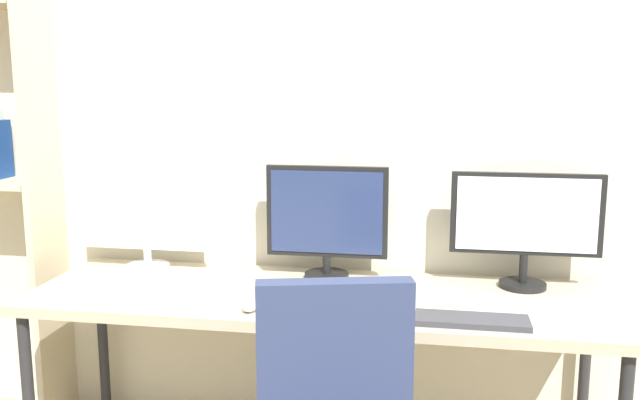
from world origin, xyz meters
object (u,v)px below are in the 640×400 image
object	(u,v)px
desk	(318,306)
monitor_left	(146,219)
monitor_center	(327,218)
computer_mouse	(251,306)
keyboard_right	(472,320)
keyboard_left	(153,302)
monitor_right	(526,222)

from	to	relation	value
desk	monitor_left	size ratio (longest dim) A/B	3.99
monitor_left	monitor_center	distance (m)	0.77
desk	computer_mouse	distance (m)	0.31
monitor_left	monitor_center	xyz separation A→B (m)	(0.77, 0.00, 0.03)
keyboard_right	keyboard_left	bearing A→B (deg)	180.00
desk	monitor_center	size ratio (longest dim) A/B	4.45
monitor_center	keyboard_left	world-z (taller)	monitor_center
monitor_right	keyboard_right	size ratio (longest dim) A/B	1.52
monitor_center	monitor_right	xyz separation A→B (m)	(0.77, -0.00, 0.01)
keyboard_left	keyboard_right	xyz separation A→B (m)	(1.12, 0.00, 0.00)
monitor_right	desk	bearing A→B (deg)	-164.62
desk	monitor_center	distance (m)	0.37
monitor_center	keyboard_left	size ratio (longest dim) A/B	1.41
monitor_left	monitor_right	size ratio (longest dim) A/B	0.96
monitor_center	keyboard_right	world-z (taller)	monitor_center
monitor_right	keyboard_left	distance (m)	1.43
desk	monitor_center	world-z (taller)	monitor_center
keyboard_left	computer_mouse	xyz separation A→B (m)	(0.36, 0.00, 0.01)
monitor_left	keyboard_right	size ratio (longest dim) A/B	1.46
keyboard_left	keyboard_right	world-z (taller)	same
monitor_center	monitor_right	bearing A→B (deg)	-0.00
monitor_center	keyboard_left	bearing A→B (deg)	-141.70
monitor_center	keyboard_left	xyz separation A→B (m)	(-0.56, -0.44, -0.24)
desk	keyboard_left	world-z (taller)	keyboard_left
desk	computer_mouse	bearing A→B (deg)	-130.78
monitor_left	keyboard_right	bearing A→B (deg)	-18.37
monitor_left	monitor_right	distance (m)	1.54
keyboard_left	desk	bearing A→B (deg)	22.33
computer_mouse	monitor_left	bearing A→B (deg)	142.38
monitor_right	keyboard_right	world-z (taller)	monitor_right
keyboard_left	monitor_right	bearing A→B (deg)	18.37
desk	monitor_right	xyz separation A→B (m)	(0.77, 0.21, 0.31)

